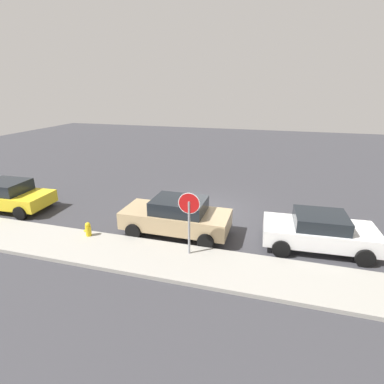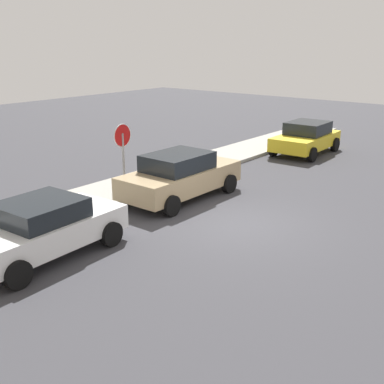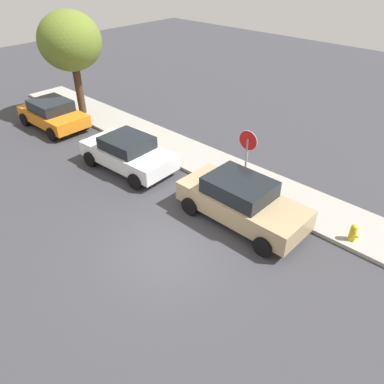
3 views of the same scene
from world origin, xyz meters
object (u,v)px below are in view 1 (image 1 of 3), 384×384
at_px(parked_car_white, 319,231).
at_px(parked_car_yellow, 10,195).
at_px(stop_sign, 189,214).
at_px(parked_car_tan, 177,216).
at_px(fire_hydrant, 88,231).

distance_m(parked_car_white, parked_car_yellow, 14.21).
distance_m(stop_sign, parked_car_yellow, 9.94).
xyz_separation_m(stop_sign, parked_car_yellow, (9.73, -1.79, -0.93)).
relative_size(parked_car_tan, parked_car_yellow, 1.12).
bearing_deg(parked_car_yellow, parked_car_tan, 178.64).
bearing_deg(fire_hydrant, parked_car_yellow, -16.51).
height_order(parked_car_tan, parked_car_white, parked_car_tan).
bearing_deg(parked_car_white, stop_sign, 22.96).
relative_size(parked_car_white, parked_car_yellow, 1.05).
bearing_deg(parked_car_tan, parked_car_white, -176.75).
relative_size(stop_sign, fire_hydrant, 3.42).
relative_size(parked_car_yellow, fire_hydrant, 5.50).
xyz_separation_m(parked_car_tan, fire_hydrant, (3.25, 1.42, -0.42)).
xyz_separation_m(parked_car_white, parked_car_yellow, (14.21, 0.10, 0.02)).
bearing_deg(stop_sign, parked_car_yellow, -10.44).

